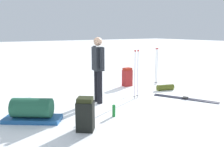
{
  "coord_description": "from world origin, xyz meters",
  "views": [
    {
      "loc": [
        3.53,
        5.35,
        1.85
      ],
      "look_at": [
        0.0,
        0.0,
        0.7
      ],
      "focal_mm": 38.02,
      "sensor_mm": 36.0,
      "label": 1
    }
  ],
  "objects_px": {
    "ski_poles_planted_far": "(156,64)",
    "sleeping_mat_rolled": "(165,87)",
    "ski_pair_far": "(34,106)",
    "backpack_bright": "(127,77)",
    "ski_pair_near": "(185,98)",
    "ski_poles_planted_near": "(136,72)",
    "skier_standing": "(98,66)",
    "gear_sled": "(32,111)",
    "backpack_large_dark": "(85,114)",
    "thermos_bottle": "(114,111)"
  },
  "relations": [
    {
      "from": "skier_standing",
      "to": "ski_pair_near",
      "type": "xyz_separation_m",
      "value": [
        -2.16,
        1.06,
        -0.94
      ]
    },
    {
      "from": "backpack_large_dark",
      "to": "thermos_bottle",
      "type": "relative_size",
      "value": 2.46
    },
    {
      "from": "ski_pair_near",
      "to": "ski_poles_planted_near",
      "type": "height_order",
      "value": "ski_poles_planted_near"
    },
    {
      "from": "ski_pair_near",
      "to": "ski_poles_planted_near",
      "type": "distance_m",
      "value": 1.55
    },
    {
      "from": "skier_standing",
      "to": "thermos_bottle",
      "type": "distance_m",
      "value": 1.4
    },
    {
      "from": "ski_pair_far",
      "to": "sleeping_mat_rolled",
      "type": "relative_size",
      "value": 3.12
    },
    {
      "from": "sleeping_mat_rolled",
      "to": "thermos_bottle",
      "type": "distance_m",
      "value": 2.87
    },
    {
      "from": "ski_poles_planted_far",
      "to": "sleeping_mat_rolled",
      "type": "height_order",
      "value": "ski_poles_planted_far"
    },
    {
      "from": "skier_standing",
      "to": "ski_poles_planted_far",
      "type": "height_order",
      "value": "skier_standing"
    },
    {
      "from": "skier_standing",
      "to": "sleeping_mat_rolled",
      "type": "relative_size",
      "value": 3.09
    },
    {
      "from": "gear_sled",
      "to": "ski_poles_planted_far",
      "type": "bearing_deg",
      "value": -166.01
    },
    {
      "from": "ski_poles_planted_near",
      "to": "gear_sled",
      "type": "xyz_separation_m",
      "value": [
        2.87,
        0.14,
        -0.52
      ]
    },
    {
      "from": "skier_standing",
      "to": "thermos_bottle",
      "type": "bearing_deg",
      "value": 77.25
    },
    {
      "from": "gear_sled",
      "to": "thermos_bottle",
      "type": "height_order",
      "value": "gear_sled"
    },
    {
      "from": "skier_standing",
      "to": "backpack_large_dark",
      "type": "relative_size",
      "value": 2.66
    },
    {
      "from": "gear_sled",
      "to": "thermos_bottle",
      "type": "relative_size",
      "value": 4.64
    },
    {
      "from": "backpack_large_dark",
      "to": "sleeping_mat_rolled",
      "type": "bearing_deg",
      "value": -158.69
    },
    {
      "from": "ski_pair_far",
      "to": "thermos_bottle",
      "type": "bearing_deg",
      "value": 126.97
    },
    {
      "from": "gear_sled",
      "to": "sleeping_mat_rolled",
      "type": "xyz_separation_m",
      "value": [
        -4.23,
        -0.35,
        -0.13
      ]
    },
    {
      "from": "backpack_bright",
      "to": "ski_poles_planted_far",
      "type": "height_order",
      "value": "ski_poles_planted_far"
    },
    {
      "from": "ski_pair_near",
      "to": "backpack_large_dark",
      "type": "height_order",
      "value": "backpack_large_dark"
    },
    {
      "from": "ski_poles_planted_far",
      "to": "sleeping_mat_rolled",
      "type": "bearing_deg",
      "value": 66.13
    },
    {
      "from": "skier_standing",
      "to": "backpack_bright",
      "type": "height_order",
      "value": "skier_standing"
    },
    {
      "from": "ski_pair_near",
      "to": "backpack_bright",
      "type": "xyz_separation_m",
      "value": [
        0.39,
        -2.15,
        0.29
      ]
    },
    {
      "from": "ski_pair_near",
      "to": "skier_standing",
      "type": "bearing_deg",
      "value": -26.11
    },
    {
      "from": "ski_poles_planted_far",
      "to": "gear_sled",
      "type": "height_order",
      "value": "ski_poles_planted_far"
    },
    {
      "from": "skier_standing",
      "to": "ski_poles_planted_far",
      "type": "xyz_separation_m",
      "value": [
        -2.77,
        -0.74,
        -0.24
      ]
    },
    {
      "from": "ski_pair_far",
      "to": "backpack_large_dark",
      "type": "xyz_separation_m",
      "value": [
        -0.41,
        2.01,
        0.3
      ]
    },
    {
      "from": "backpack_large_dark",
      "to": "sleeping_mat_rolled",
      "type": "distance_m",
      "value": 3.8
    },
    {
      "from": "backpack_bright",
      "to": "thermos_bottle",
      "type": "height_order",
      "value": "backpack_bright"
    },
    {
      "from": "backpack_large_dark",
      "to": "ski_poles_planted_far",
      "type": "xyz_separation_m",
      "value": [
        -3.88,
        -2.17,
        0.4
      ]
    },
    {
      "from": "backpack_bright",
      "to": "ski_poles_planted_far",
      "type": "bearing_deg",
      "value": 160.85
    },
    {
      "from": "backpack_bright",
      "to": "ski_poles_planted_far",
      "type": "relative_size",
      "value": 0.49
    },
    {
      "from": "backpack_bright",
      "to": "ski_poles_planted_near",
      "type": "bearing_deg",
      "value": 62.06
    },
    {
      "from": "ski_pair_far",
      "to": "gear_sled",
      "type": "bearing_deg",
      "value": 73.39
    },
    {
      "from": "thermos_bottle",
      "to": "backpack_large_dark",
      "type": "bearing_deg",
      "value": 20.6
    },
    {
      "from": "backpack_bright",
      "to": "thermos_bottle",
      "type": "xyz_separation_m",
      "value": [
        2.02,
        2.19,
        -0.18
      ]
    },
    {
      "from": "ski_pair_near",
      "to": "ski_pair_far",
      "type": "xyz_separation_m",
      "value": [
        3.68,
        -1.64,
        0.0
      ]
    },
    {
      "from": "ski_pair_far",
      "to": "ski_poles_planted_far",
      "type": "relative_size",
      "value": 1.34
    },
    {
      "from": "skier_standing",
      "to": "backpack_bright",
      "type": "distance_m",
      "value": 2.18
    },
    {
      "from": "ski_pair_near",
      "to": "ski_poles_planted_far",
      "type": "relative_size",
      "value": 1.27
    },
    {
      "from": "backpack_large_dark",
      "to": "skier_standing",
      "type": "bearing_deg",
      "value": -127.81
    },
    {
      "from": "backpack_large_dark",
      "to": "ski_poles_planted_near",
      "type": "distance_m",
      "value": 2.49
    },
    {
      "from": "ski_pair_far",
      "to": "ski_pair_near",
      "type": "bearing_deg",
      "value": 155.99
    },
    {
      "from": "ski_poles_planted_near",
      "to": "sleeping_mat_rolled",
      "type": "relative_size",
      "value": 2.46
    },
    {
      "from": "ski_pair_far",
      "to": "sleeping_mat_rolled",
      "type": "xyz_separation_m",
      "value": [
        -3.94,
        0.63,
        0.08
      ]
    },
    {
      "from": "backpack_bright",
      "to": "sleeping_mat_rolled",
      "type": "relative_size",
      "value": 1.14
    },
    {
      "from": "backpack_bright",
      "to": "ski_poles_planted_near",
      "type": "relative_size",
      "value": 0.46
    },
    {
      "from": "ski_pair_far",
      "to": "backpack_bright",
      "type": "bearing_deg",
      "value": -171.24
    },
    {
      "from": "skier_standing",
      "to": "sleeping_mat_rolled",
      "type": "distance_m",
      "value": 2.57
    }
  ]
}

